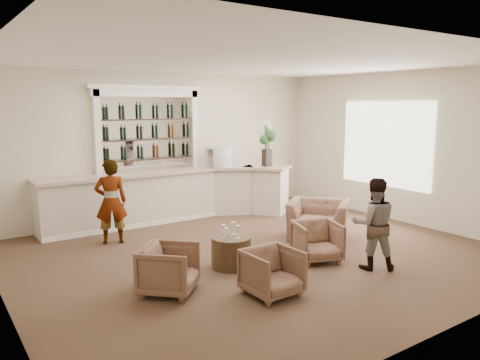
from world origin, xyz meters
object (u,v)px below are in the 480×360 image
bar_counter (172,195)px  cocktail_table (231,252)px  guest (374,224)px  armchair_center (272,272)px  espresso_machine (218,157)px  armchair_right (317,241)px  sommelier (111,202)px  armchair_left (169,269)px  armchair_far (318,220)px  flower_vase (267,141)px

bar_counter → cocktail_table: size_ratio=8.96×
cocktail_table → guest: 2.31m
armchair_center → espresso_machine: bearing=65.9°
cocktail_table → guest: bearing=-36.2°
guest → armchair_right: (-0.45, 0.79, -0.40)m
bar_counter → espresso_machine: bearing=-1.8°
cocktail_table → armchair_right: bearing=-21.6°
bar_counter → sommelier: sommelier is taller
sommelier → armchair_left: bearing=103.8°
bar_counter → sommelier: bearing=-151.6°
armchair_center → espresso_machine: (1.94, 4.50, 1.03)m
sommelier → armchair_left: 2.78m
cocktail_table → sommelier: 2.67m
armchair_left → sommelier: bearing=40.8°
armchair_center → armchair_right: size_ratio=0.98×
armchair_left → armchair_far: 3.68m
armchair_left → espresso_machine: espresso_machine is taller
flower_vase → sommelier: bearing=-175.8°
bar_counter → flower_vase: size_ratio=5.36×
cocktail_table → armchair_center: (-0.15, -1.25, 0.07)m
sommelier → armchair_far: bearing=167.6°
armchair_left → armchair_right: size_ratio=1.03×
sommelier → flower_vase: bearing=-158.7°
sommelier → flower_vase: flower_vase is taller
bar_counter → armchair_left: bearing=-117.1°
armchair_left → armchair_far: size_ratio=0.66×
armchair_center → cocktail_table: bearing=82.2°
guest → armchair_right: 0.99m
armchair_far → guest: bearing=-54.6°
bar_counter → espresso_machine: (1.19, -0.04, 0.78)m
armchair_right → flower_vase: (1.41, 3.20, 1.41)m
armchair_center → armchair_right: (1.52, 0.71, 0.01)m
cocktail_table → guest: guest is taller
armchair_left → cocktail_table: bearing=-29.8°
guest → espresso_machine: 4.63m
bar_counter → armchair_left: size_ratio=7.69×
armchair_far → espresso_machine: (-0.53, 2.83, 0.99)m
armchair_right → sommelier: bearing=150.6°
armchair_center → armchair_far: size_ratio=0.63×
armchair_left → armchair_right: armchair_left is taller
bar_counter → armchair_far: 3.35m
guest → flower_vase: bearing=-66.8°
armchair_far → sommelier: bearing=-158.4°
armchair_center → armchair_right: 1.68m
armchair_center → espresso_machine: 5.01m
guest → flower_vase: (0.96, 3.98, 1.01)m
armchair_center → flower_vase: size_ratio=0.67×
cocktail_table → armchair_far: 2.35m
armchair_center → armchair_right: armchair_right is taller
armchair_center → bar_counter: bearing=79.8°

